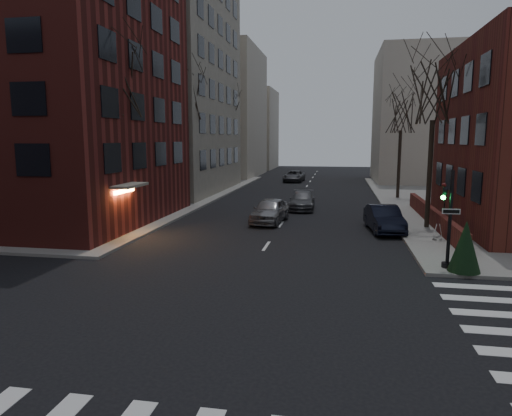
{
  "coord_description": "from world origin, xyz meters",
  "views": [
    {
      "loc": [
        3.49,
        -10.28,
        5.39
      ],
      "look_at": [
        -0.46,
        11.61,
        2.0
      ],
      "focal_mm": 32.0,
      "sensor_mm": 36.0,
      "label": 1
    }
  ],
  "objects_px": {
    "parked_sedan": "(384,219)",
    "evergreen_shrub": "(465,246)",
    "car_lane_silver": "(270,210)",
    "tree_right_a": "(434,92)",
    "tree_right_b": "(401,113)",
    "tree_left_c": "(228,115)",
    "streetlamp_near": "(178,154)",
    "car_lane_gray": "(302,201)",
    "traffic_signal": "(448,225)",
    "streetlamp_far": "(237,149)",
    "tree_left_a": "(116,83)",
    "sandwich_board": "(438,232)",
    "tree_left_b": "(186,95)",
    "car_lane_far": "(294,176)"
  },
  "relations": [
    {
      "from": "parked_sedan",
      "to": "evergreen_shrub",
      "type": "bearing_deg",
      "value": -81.73
    },
    {
      "from": "parked_sedan",
      "to": "car_lane_silver",
      "type": "relative_size",
      "value": 1.0
    },
    {
      "from": "tree_right_a",
      "to": "tree_right_b",
      "type": "bearing_deg",
      "value": 90.0
    },
    {
      "from": "tree_left_c",
      "to": "streetlamp_near",
      "type": "height_order",
      "value": "tree_left_c"
    },
    {
      "from": "parked_sedan",
      "to": "car_lane_gray",
      "type": "bearing_deg",
      "value": 117.96
    },
    {
      "from": "traffic_signal",
      "to": "streetlamp_far",
      "type": "height_order",
      "value": "streetlamp_far"
    },
    {
      "from": "traffic_signal",
      "to": "tree_left_a",
      "type": "bearing_deg",
      "value": 163.35
    },
    {
      "from": "parked_sedan",
      "to": "evergreen_shrub",
      "type": "distance_m",
      "value": 8.67
    },
    {
      "from": "car_lane_gray",
      "to": "sandwich_board",
      "type": "height_order",
      "value": "car_lane_gray"
    },
    {
      "from": "evergreen_shrub",
      "to": "car_lane_silver",
      "type": "bearing_deg",
      "value": 132.9
    },
    {
      "from": "tree_right_b",
      "to": "tree_left_b",
      "type": "bearing_deg",
      "value": -161.18
    },
    {
      "from": "traffic_signal",
      "to": "tree_right_a",
      "type": "height_order",
      "value": "tree_right_a"
    },
    {
      "from": "tree_left_b",
      "to": "evergreen_shrub",
      "type": "xyz_separation_m",
      "value": [
        17.32,
        -17.5,
        -7.73
      ]
    },
    {
      "from": "evergreen_shrub",
      "to": "tree_left_c",
      "type": "bearing_deg",
      "value": 118.81
    },
    {
      "from": "streetlamp_near",
      "to": "evergreen_shrub",
      "type": "xyz_separation_m",
      "value": [
        16.72,
        -13.5,
        -3.06
      ]
    },
    {
      "from": "tree_right_b",
      "to": "car_lane_gray",
      "type": "xyz_separation_m",
      "value": [
        -7.99,
        -7.52,
        -6.91
      ]
    },
    {
      "from": "tree_right_a",
      "to": "evergreen_shrub",
      "type": "xyz_separation_m",
      "value": [
        -0.28,
        -9.5,
        -6.85
      ]
    },
    {
      "from": "tree_right_b",
      "to": "evergreen_shrub",
      "type": "relative_size",
      "value": 4.45
    },
    {
      "from": "tree_left_a",
      "to": "parked_sedan",
      "type": "xyz_separation_m",
      "value": [
        15.0,
        2.85,
        -7.71
      ]
    },
    {
      "from": "tree_left_c",
      "to": "streetlamp_near",
      "type": "xyz_separation_m",
      "value": [
        0.6,
        -18.0,
        -3.79
      ]
    },
    {
      "from": "streetlamp_far",
      "to": "car_lane_gray",
      "type": "height_order",
      "value": "streetlamp_far"
    },
    {
      "from": "tree_right_a",
      "to": "sandwich_board",
      "type": "xyz_separation_m",
      "value": [
        -0.08,
        -3.5,
        -7.48
      ]
    },
    {
      "from": "car_lane_silver",
      "to": "evergreen_shrub",
      "type": "xyz_separation_m",
      "value": [
        9.32,
        -10.03,
        0.39
      ]
    },
    {
      "from": "streetlamp_far",
      "to": "tree_left_b",
      "type": "bearing_deg",
      "value": -92.15
    },
    {
      "from": "tree_right_b",
      "to": "sandwich_board",
      "type": "height_order",
      "value": "tree_right_b"
    },
    {
      "from": "tree_left_a",
      "to": "tree_left_b",
      "type": "distance_m",
      "value": 12.01
    },
    {
      "from": "tree_right_a",
      "to": "parked_sedan",
      "type": "height_order",
      "value": "tree_right_a"
    },
    {
      "from": "streetlamp_far",
      "to": "car_lane_far",
      "type": "xyz_separation_m",
      "value": [
        6.21,
        5.13,
        -3.53
      ]
    },
    {
      "from": "streetlamp_near",
      "to": "tree_right_a",
      "type": "bearing_deg",
      "value": -13.24
    },
    {
      "from": "tree_left_a",
      "to": "car_lane_silver",
      "type": "relative_size",
      "value": 2.21
    },
    {
      "from": "streetlamp_near",
      "to": "streetlamp_far",
      "type": "xyz_separation_m",
      "value": [
        0.0,
        20.0,
        0.0
      ]
    },
    {
      "from": "streetlamp_far",
      "to": "sandwich_board",
      "type": "relative_size",
      "value": 7.9
    },
    {
      "from": "car_lane_far",
      "to": "sandwich_board",
      "type": "relative_size",
      "value": 6.36
    },
    {
      "from": "streetlamp_far",
      "to": "evergreen_shrub",
      "type": "bearing_deg",
      "value": -63.47
    },
    {
      "from": "traffic_signal",
      "to": "evergreen_shrub",
      "type": "relative_size",
      "value": 1.94
    },
    {
      "from": "car_lane_far",
      "to": "sandwich_board",
      "type": "bearing_deg",
      "value": -68.86
    },
    {
      "from": "sandwich_board",
      "to": "evergreen_shrub",
      "type": "height_order",
      "value": "evergreen_shrub"
    },
    {
      "from": "tree_right_a",
      "to": "tree_left_c",
      "type": "bearing_deg",
      "value": 128.66
    },
    {
      "from": "traffic_signal",
      "to": "tree_left_b",
      "type": "bearing_deg",
      "value": 134.54
    },
    {
      "from": "traffic_signal",
      "to": "car_lane_far",
      "type": "bearing_deg",
      "value": 104.6
    },
    {
      "from": "tree_right_a",
      "to": "parked_sedan",
      "type": "relative_size",
      "value": 2.1
    },
    {
      "from": "evergreen_shrub",
      "to": "tree_left_a",
      "type": "bearing_deg",
      "value": 162.38
    },
    {
      "from": "tree_left_a",
      "to": "tree_left_b",
      "type": "bearing_deg",
      "value": 90.0
    },
    {
      "from": "streetlamp_near",
      "to": "sandwich_board",
      "type": "bearing_deg",
      "value": -23.91
    },
    {
      "from": "tree_right_a",
      "to": "car_lane_silver",
      "type": "relative_size",
      "value": 2.09
    },
    {
      "from": "tree_right_b",
      "to": "car_lane_gray",
      "type": "height_order",
      "value": "tree_right_b"
    },
    {
      "from": "traffic_signal",
      "to": "evergreen_shrub",
      "type": "bearing_deg",
      "value": -40.26
    },
    {
      "from": "tree_left_a",
      "to": "streetlamp_near",
      "type": "relative_size",
      "value": 1.63
    },
    {
      "from": "parked_sedan",
      "to": "sandwich_board",
      "type": "height_order",
      "value": "parked_sedan"
    },
    {
      "from": "sandwich_board",
      "to": "tree_left_c",
      "type": "bearing_deg",
      "value": 135.61
    }
  ]
}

